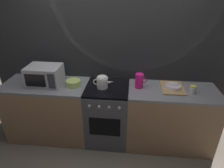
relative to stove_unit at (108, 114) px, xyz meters
The scene contains 11 objects.
ground_plane 0.45m from the stove_unit, 90.00° to the left, with size 8.00×8.00×0.00m, color #6B6054.
back_wall 0.82m from the stove_unit, 90.00° to the left, with size 3.60×0.05×2.40m.
counter_left 0.90m from the stove_unit, behind, with size 1.20×0.60×0.90m.
stove_unit is the anchor object (origin of this frame).
counter_right 0.90m from the stove_unit, ahead, with size 1.20×0.60×0.90m.
microwave 1.05m from the stove_unit, behind, with size 0.46×0.35×0.27m.
kettle 0.54m from the stove_unit, 159.51° to the right, with size 0.28×0.15×0.17m.
mixing_bowl 0.68m from the stove_unit, behind, with size 0.20×0.20×0.08m, color #B7D166.
pitcher 0.70m from the stove_unit, ahead, with size 0.16×0.11×0.20m.
dish_pile 1.01m from the stove_unit, ahead, with size 0.30×0.40×0.07m.
spice_jar 1.23m from the stove_unit, ahead, with size 0.08×0.08×0.10m.
Camera 1 is at (0.32, -2.34, 2.14)m, focal length 31.01 mm.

